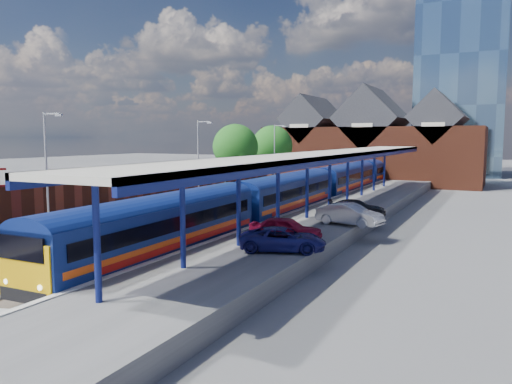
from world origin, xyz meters
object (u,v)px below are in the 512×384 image
(parked_car_silver, at_px, (350,214))
(parked_car_red, at_px, (286,229))
(train, at_px, (319,184))
(lamp_post_c, at_px, (200,156))
(parked_car_dark, at_px, (357,208))
(platform_sign, at_px, (225,181))
(lamp_post_d, at_px, (276,151))
(lamp_post_b, at_px, (48,165))
(parked_car_blue, at_px, (283,239))

(parked_car_silver, bearing_deg, parked_car_red, 176.88)
(train, xyz_separation_m, lamp_post_c, (-7.86, -8.64, 2.87))
(train, distance_m, parked_car_silver, 15.91)
(parked_car_red, xyz_separation_m, parked_car_dark, (1.14, 10.27, -0.08))
(platform_sign, bearing_deg, parked_car_red, -49.94)
(lamp_post_d, bearing_deg, parked_car_dark, -51.17)
(lamp_post_d, relative_size, parked_car_dark, 1.73)
(lamp_post_c, bearing_deg, parked_car_red, -42.43)
(lamp_post_b, bearing_deg, parked_car_silver, 34.89)
(platform_sign, relative_size, parked_car_silver, 0.59)
(parked_car_silver, height_order, parked_car_dark, parked_car_silver)
(train, bearing_deg, lamp_post_d, 136.86)
(parked_car_red, bearing_deg, train, 3.50)
(lamp_post_b, xyz_separation_m, parked_car_blue, (13.93, 1.83, -3.40))
(lamp_post_d, xyz_separation_m, parked_car_dark, (14.29, -17.76, -3.41))
(lamp_post_c, xyz_separation_m, lamp_post_d, (0.00, 16.00, 0.00))
(parked_car_dark, bearing_deg, platform_sign, 51.73)
(parked_car_red, height_order, parked_car_blue, parked_car_red)
(platform_sign, bearing_deg, train, 45.64)
(train, bearing_deg, lamp_post_c, -132.28)
(lamp_post_b, xyz_separation_m, parked_car_dark, (14.29, 14.24, -3.41))
(lamp_post_c, distance_m, parked_car_dark, 14.80)
(train, bearing_deg, platform_sign, -134.36)
(platform_sign, bearing_deg, lamp_post_c, -124.26)
(lamp_post_b, relative_size, parked_car_red, 1.78)
(platform_sign, xyz_separation_m, parked_car_silver, (13.50, -7.64, -0.99))
(train, relative_size, lamp_post_d, 9.42)
(lamp_post_d, height_order, parked_car_red, lamp_post_d)
(lamp_post_d, xyz_separation_m, parked_car_silver, (14.86, -21.64, -3.29))
(lamp_post_d, relative_size, parked_car_blue, 1.65)
(lamp_post_b, distance_m, parked_car_silver, 18.42)
(train, height_order, lamp_post_c, lamp_post_c)
(lamp_post_b, relative_size, parked_car_blue, 1.65)
(lamp_post_b, height_order, parked_car_silver, lamp_post_b)
(lamp_post_b, distance_m, platform_sign, 18.20)
(parked_car_silver, distance_m, parked_car_dark, 3.92)
(train, distance_m, parked_car_red, 21.34)
(lamp_post_c, bearing_deg, train, 47.72)
(lamp_post_b, relative_size, lamp_post_c, 1.00)
(train, xyz_separation_m, parked_car_blue, (6.07, -22.81, -0.53))
(platform_sign, relative_size, parked_car_red, 0.64)
(parked_car_silver, bearing_deg, parked_car_blue, -174.43)
(platform_sign, distance_m, parked_car_silver, 15.54)
(lamp_post_d, height_order, parked_car_silver, lamp_post_d)
(parked_car_red, distance_m, parked_car_blue, 2.28)
(lamp_post_c, distance_m, platform_sign, 3.34)
(lamp_post_d, bearing_deg, platform_sign, -84.44)
(parked_car_silver, relative_size, parked_car_blue, 1.01)
(train, xyz_separation_m, parked_car_dark, (6.44, -10.40, -0.53))
(train, height_order, lamp_post_d, lamp_post_d)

